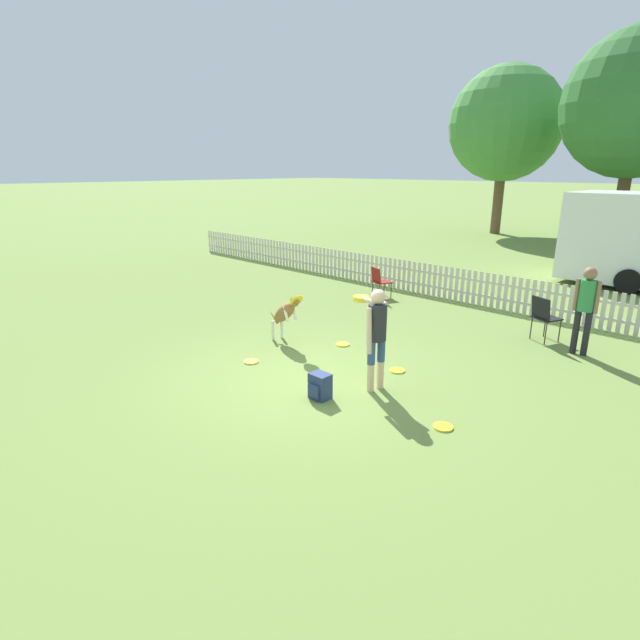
% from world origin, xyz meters
% --- Properties ---
extents(ground_plane, '(240.00, 240.00, 0.00)m').
position_xyz_m(ground_plane, '(0.00, 0.00, 0.00)').
color(ground_plane, olive).
extents(handler_person, '(0.91, 0.79, 1.59)m').
position_xyz_m(handler_person, '(0.90, 0.50, 1.00)').
color(handler_person, beige).
rests_on(handler_person, ground_plane).
extents(leaping_dog, '(1.14, 0.42, 1.07)m').
position_xyz_m(leaping_dog, '(-1.64, 0.92, 0.63)').
color(leaping_dog, olive).
rests_on(leaping_dog, ground_plane).
extents(frisbee_near_handler, '(0.26, 0.26, 0.02)m').
position_xyz_m(frisbee_near_handler, '(2.34, 0.18, 0.01)').
color(frisbee_near_handler, yellow).
rests_on(frisbee_near_handler, ground_plane).
extents(frisbee_near_dog, '(0.26, 0.26, 0.02)m').
position_xyz_m(frisbee_near_dog, '(-1.32, -0.18, 0.01)').
color(frisbee_near_dog, yellow).
rests_on(frisbee_near_dog, ground_plane).
extents(frisbee_midfield, '(0.26, 0.26, 0.02)m').
position_xyz_m(frisbee_midfield, '(0.76, 1.31, 0.01)').
color(frisbee_midfield, yellow).
rests_on(frisbee_midfield, ground_plane).
extents(frisbee_far_scatter, '(0.26, 0.26, 0.02)m').
position_xyz_m(frisbee_far_scatter, '(-0.78, 1.63, 0.01)').
color(frisbee_far_scatter, yellow).
rests_on(frisbee_far_scatter, ground_plane).
extents(backpack_on_grass, '(0.30, 0.27, 0.39)m').
position_xyz_m(backpack_on_grass, '(0.55, -0.34, 0.19)').
color(backpack_on_grass, navy).
rests_on(backpack_on_grass, ground_plane).
extents(picket_fence, '(24.81, 0.04, 0.85)m').
position_xyz_m(picket_fence, '(-0.00, 6.21, 0.43)').
color(picket_fence, beige).
rests_on(picket_fence, ground_plane).
extents(folding_chair_blue_left, '(0.57, 0.58, 0.91)m').
position_xyz_m(folding_chair_blue_left, '(1.86, 4.57, 0.55)').
color(folding_chair_blue_left, '#333338').
rests_on(folding_chair_blue_left, ground_plane).
extents(folding_chair_center, '(0.55, 0.57, 0.82)m').
position_xyz_m(folding_chair_center, '(-2.57, 5.03, 0.49)').
color(folding_chair_center, '#333338').
rests_on(folding_chair_center, ground_plane).
extents(spectator_standing, '(0.41, 0.27, 1.63)m').
position_xyz_m(spectator_standing, '(2.64, 4.32, 0.98)').
color(spectator_standing, black).
rests_on(spectator_standing, ground_plane).
extents(tree_left_grove, '(5.57, 5.57, 8.43)m').
position_xyz_m(tree_left_grove, '(-0.54, 18.02, 5.62)').
color(tree_left_grove, '#4C3823').
rests_on(tree_left_grove, ground_plane).
extents(tree_right_grove, '(5.50, 5.50, 8.10)m').
position_xyz_m(tree_right_grove, '(-6.70, 20.01, 5.34)').
color(tree_right_grove, brown).
rests_on(tree_right_grove, ground_plane).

